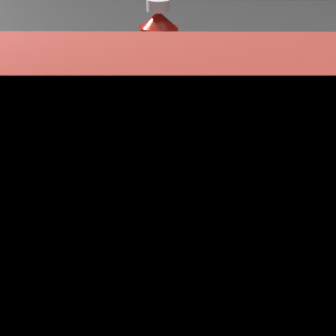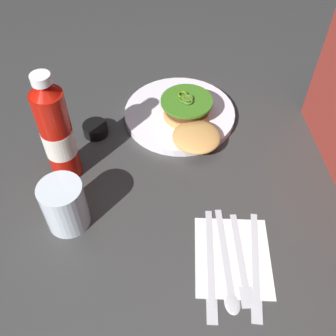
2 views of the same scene
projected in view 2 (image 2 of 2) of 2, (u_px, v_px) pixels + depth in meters
name	position (u px, v px, depth m)	size (l,w,h in m)	color
ground_plane	(129.00, 170.00, 0.82)	(3.00, 3.00, 0.00)	#353534
dinner_plate	(180.00, 114.00, 0.92)	(0.26, 0.26, 0.02)	white
burger_sandwich	(190.00, 118.00, 0.87)	(0.19, 0.12, 0.05)	tan
ketchup_bottle	(57.00, 134.00, 0.73)	(0.06, 0.06, 0.24)	#B41308
water_glass	(65.00, 205.00, 0.70)	(0.08, 0.08, 0.10)	silver
condiment_cup	(95.00, 129.00, 0.88)	(0.06, 0.06, 0.03)	black
napkin	(233.00, 256.00, 0.69)	(0.16, 0.13, 0.00)	white
steak_knife	(211.00, 269.00, 0.67)	(0.21, 0.04, 0.00)	silver
spoon_utensil	(228.00, 271.00, 0.67)	(0.20, 0.03, 0.00)	silver
fork_utensil	(242.00, 265.00, 0.67)	(0.18, 0.03, 0.00)	silver
butter_knife	(256.00, 270.00, 0.67)	(0.21, 0.06, 0.00)	silver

